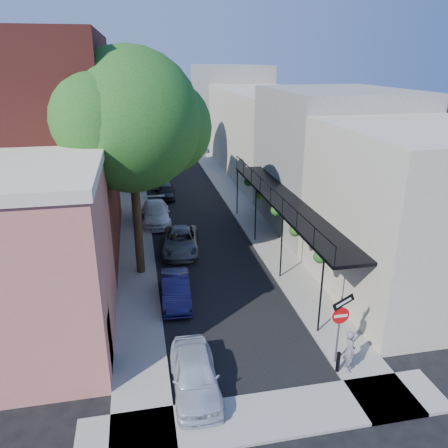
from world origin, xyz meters
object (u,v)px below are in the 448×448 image
oak_near (139,123)px  parked_car_f (158,179)px  bollard (338,362)px  parked_car_d (156,213)px  sign_post (340,318)px  parked_car_c (181,241)px  parked_car_g (155,167)px  parked_car_b (176,290)px  oak_far (135,91)px  pedestrian (350,351)px  parked_car_a (195,374)px  parked_car_e (166,192)px  oak_mid (137,119)px

oak_near → parked_car_f: oak_near is taller
bollard → parked_car_d: 18.06m
sign_post → parked_car_c: sign_post is taller
parked_car_c → parked_car_d: (-1.18, 5.21, 0.05)m
parked_car_c → parked_car_f: size_ratio=1.14×
bollard → parked_car_g: (-4.92, 31.18, 0.12)m
parked_car_b → oak_far: bearing=95.9°
pedestrian → parked_car_a: bearing=94.4°
parked_car_a → pedestrian: (5.57, -0.19, 0.28)m
parked_car_e → parked_car_f: bearing=101.0°
pedestrian → parked_car_f: bearing=17.6°
oak_near → parked_car_g: 22.66m
parked_car_b → oak_mid: bearing=98.7°
parked_car_d → parked_car_f: (0.71, 9.44, -0.03)m
parked_car_f → pedestrian: 27.13m
parked_car_c → parked_car_e: bearing=97.3°
parked_car_g → parked_car_c: bearing=-94.7°
parked_car_d → parked_car_e: (1.14, 5.48, -0.10)m
parked_car_f → sign_post: bearing=-84.1°
oak_far → pedestrian: bearing=-75.8°
sign_post → bollard: sign_post is taller
sign_post → oak_mid: size_ratio=0.29×
oak_far → parked_car_e: (1.91, -4.12, -7.68)m
sign_post → oak_far: (-6.51, 26.30, 6.22)m
bollard → parked_car_f: parked_car_f is taller
oak_near → oak_mid: (-0.05, 7.97, -0.82)m
bollard → parked_car_b: size_ratio=0.22×
bollard → oak_mid: bearing=109.9°
parked_car_e → parked_car_g: (-0.47, 8.53, 0.06)m
pedestrian → parked_car_c: bearing=28.3°
parked_car_c → parked_car_f: 14.66m
oak_mid → pedestrian: 19.96m
parked_car_b → pedestrian: pedestrian is taller
parked_car_a → bollard: bearing=-1.2°
parked_car_e → pedestrian: pedestrian is taller
bollard → parked_car_e: bearing=101.1°
oak_near → parked_car_d: size_ratio=2.45×
oak_near → oak_far: oak_far is taller
parked_car_a → pedestrian: pedestrian is taller
parked_car_f → parked_car_g: size_ratio=0.85×
parked_car_d → parked_car_g: size_ratio=1.01×
oak_far → parked_car_b: size_ratio=3.22×
parked_car_c → parked_car_d: bearing=109.8°
parked_car_f → parked_car_c: bearing=-93.2°
bollard → pedestrian: 0.58m
parked_car_d → parked_car_b: bearing=-87.7°
parked_car_d → parked_car_f: 9.47m
parked_car_a → parked_car_f: bearing=90.3°
sign_post → parked_car_a: bearing=-177.0°
parked_car_b → parked_car_e: bearing=90.1°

